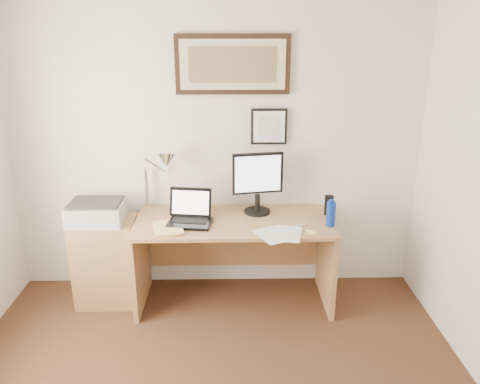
{
  "coord_description": "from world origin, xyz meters",
  "views": [
    {
      "loc": [
        0.13,
        -1.87,
        2.22
      ],
      "look_at": [
        0.2,
        1.43,
        1.06
      ],
      "focal_mm": 35.0,
      "sensor_mm": 36.0,
      "label": 1
    }
  ],
  "objects_px": {
    "water_bottle": "(331,214)",
    "laptop": "(190,216)",
    "book": "(154,229)",
    "desk": "(234,242)",
    "lcd_monitor": "(258,180)",
    "printer": "(97,212)",
    "side_cabinet": "(107,261)"
  },
  "relations": [
    {
      "from": "book",
      "to": "desk",
      "type": "bearing_deg",
      "value": 24.32
    },
    {
      "from": "side_cabinet",
      "to": "printer",
      "type": "height_order",
      "value": "printer"
    },
    {
      "from": "lcd_monitor",
      "to": "printer",
      "type": "distance_m",
      "value": 1.34
    },
    {
      "from": "water_bottle",
      "to": "lcd_monitor",
      "type": "bearing_deg",
      "value": 153.05
    },
    {
      "from": "desk",
      "to": "side_cabinet",
      "type": "bearing_deg",
      "value": -178.11
    },
    {
      "from": "laptop",
      "to": "desk",
      "type": "bearing_deg",
      "value": 18.25
    },
    {
      "from": "book",
      "to": "printer",
      "type": "xyz_separation_m",
      "value": [
        -0.5,
        0.23,
        0.06
      ]
    },
    {
      "from": "desk",
      "to": "lcd_monitor",
      "type": "height_order",
      "value": "lcd_monitor"
    },
    {
      "from": "side_cabinet",
      "to": "printer",
      "type": "relative_size",
      "value": 1.66
    },
    {
      "from": "side_cabinet",
      "to": "desk",
      "type": "relative_size",
      "value": 0.46
    },
    {
      "from": "side_cabinet",
      "to": "lcd_monitor",
      "type": "xyz_separation_m",
      "value": [
        1.27,
        0.11,
        0.68
      ]
    },
    {
      "from": "book",
      "to": "lcd_monitor",
      "type": "relative_size",
      "value": 0.56
    },
    {
      "from": "desk",
      "to": "lcd_monitor",
      "type": "distance_m",
      "value": 0.57
    },
    {
      "from": "laptop",
      "to": "printer",
      "type": "bearing_deg",
      "value": 175.01
    },
    {
      "from": "book",
      "to": "laptop",
      "type": "relative_size",
      "value": 0.79
    },
    {
      "from": "desk",
      "to": "book",
      "type": "bearing_deg",
      "value": -155.68
    },
    {
      "from": "desk",
      "to": "printer",
      "type": "bearing_deg",
      "value": -177.49
    },
    {
      "from": "book",
      "to": "laptop",
      "type": "xyz_separation_m",
      "value": [
        0.26,
        0.16,
        0.05
      ]
    },
    {
      "from": "water_bottle",
      "to": "laptop",
      "type": "bearing_deg",
      "value": 175.12
    },
    {
      "from": "water_bottle",
      "to": "book",
      "type": "bearing_deg",
      "value": -177.2
    },
    {
      "from": "lcd_monitor",
      "to": "water_bottle",
      "type": "bearing_deg",
      "value": -26.95
    },
    {
      "from": "book",
      "to": "desk",
      "type": "relative_size",
      "value": 0.18
    },
    {
      "from": "book",
      "to": "printer",
      "type": "distance_m",
      "value": 0.55
    },
    {
      "from": "water_bottle",
      "to": "lcd_monitor",
      "type": "distance_m",
      "value": 0.66
    },
    {
      "from": "side_cabinet",
      "to": "desk",
      "type": "xyz_separation_m",
      "value": [
        1.07,
        0.04,
        0.15
      ]
    },
    {
      "from": "water_bottle",
      "to": "laptop",
      "type": "relative_size",
      "value": 0.54
    },
    {
      "from": "water_bottle",
      "to": "laptop",
      "type": "distance_m",
      "value": 1.11
    },
    {
      "from": "book",
      "to": "desk",
      "type": "distance_m",
      "value": 0.72
    },
    {
      "from": "side_cabinet",
      "to": "desk",
      "type": "bearing_deg",
      "value": 1.89
    },
    {
      "from": "water_bottle",
      "to": "desk",
      "type": "relative_size",
      "value": 0.13
    },
    {
      "from": "desk",
      "to": "laptop",
      "type": "bearing_deg",
      "value": -161.75
    },
    {
      "from": "desk",
      "to": "lcd_monitor",
      "type": "relative_size",
      "value": 3.08
    }
  ]
}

